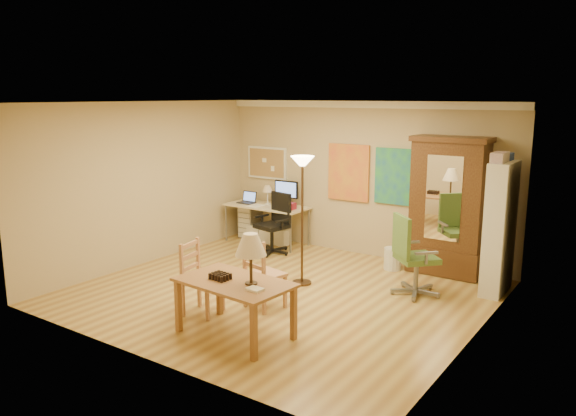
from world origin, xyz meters
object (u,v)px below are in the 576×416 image
Objects in this scene: dining_table at (240,271)px; office_chair_black at (273,237)px; computer_desk at (269,220)px; office_chair_green at (413,274)px; bookshelf at (500,229)px; armoire at (448,215)px.

dining_table is 3.64m from office_chair_black.
computer_desk reaches higher than office_chair_black.
bookshelf reaches higher than office_chair_green.
bookshelf is at bearing 57.84° from dining_table.
office_chair_green is at bearing -12.10° from office_chair_black.
computer_desk reaches higher than office_chair_green.
office_chair_green is at bearing -18.55° from computer_desk.
office_chair_green is (1.12, 2.50, -0.49)m from dining_table.
dining_table is at bearing -107.38° from armoire.
office_chair_green is 0.61× the size of bookshelf.
armoire is at bearing 87.81° from office_chair_green.
office_chair_black is at bearing -168.63° from armoire.
office_chair_black is at bearing 119.84° from dining_table.
armoire reaches higher than dining_table.
armoire reaches higher than computer_desk.
computer_desk is 3.47m from armoire.
dining_table is 0.87× the size of computer_desk.
bookshelf is at bearing -26.12° from armoire.
office_chair_black is 0.50× the size of armoire.
computer_desk is at bearing 132.84° from office_chair_black.
dining_table is 3.90m from armoire.
armoire reaches higher than office_chair_black.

